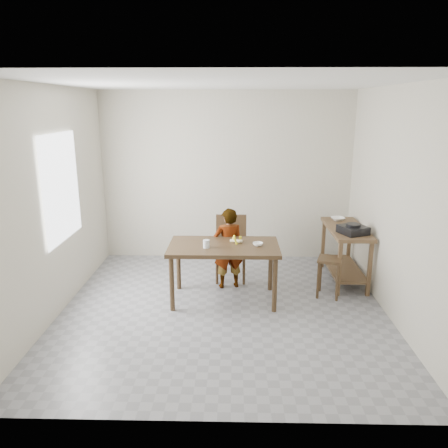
{
  "coord_description": "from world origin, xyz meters",
  "views": [
    {
      "loc": [
        0.13,
        -4.97,
        2.47
      ],
      "look_at": [
        0.0,
        0.4,
        1.0
      ],
      "focal_mm": 35.0,
      "sensor_mm": 36.0,
      "label": 1
    }
  ],
  "objects_px": {
    "dining_table": "(224,273)",
    "child": "(228,248)",
    "dining_chair": "(231,249)",
    "prep_counter": "(344,254)",
    "stool": "(329,277)"
  },
  "relations": [
    {
      "from": "dining_table",
      "to": "child",
      "type": "height_order",
      "value": "child"
    },
    {
      "from": "child",
      "to": "dining_table",
      "type": "bearing_deg",
      "value": 68.92
    },
    {
      "from": "dining_table",
      "to": "dining_chair",
      "type": "bearing_deg",
      "value": 83.18
    },
    {
      "from": "prep_counter",
      "to": "dining_chair",
      "type": "xyz_separation_m",
      "value": [
        -1.64,
        0.0,
        0.06
      ]
    },
    {
      "from": "dining_table",
      "to": "dining_chair",
      "type": "xyz_separation_m",
      "value": [
        0.08,
        0.7,
        0.09
      ]
    },
    {
      "from": "prep_counter",
      "to": "child",
      "type": "distance_m",
      "value": 1.7
    },
    {
      "from": "dining_table",
      "to": "stool",
      "type": "relative_size",
      "value": 2.63
    },
    {
      "from": "dining_table",
      "to": "prep_counter",
      "type": "distance_m",
      "value": 1.86
    },
    {
      "from": "dining_table",
      "to": "stool",
      "type": "height_order",
      "value": "dining_table"
    },
    {
      "from": "stool",
      "to": "dining_chair",
      "type": "bearing_deg",
      "value": 156.99
    },
    {
      "from": "child",
      "to": "dining_chair",
      "type": "relative_size",
      "value": 1.23
    },
    {
      "from": "prep_counter",
      "to": "child",
      "type": "xyz_separation_m",
      "value": [
        -1.67,
        -0.28,
        0.17
      ]
    },
    {
      "from": "dining_table",
      "to": "child",
      "type": "relative_size",
      "value": 1.24
    },
    {
      "from": "dining_table",
      "to": "stool",
      "type": "bearing_deg",
      "value": 6.01
    },
    {
      "from": "dining_table",
      "to": "child",
      "type": "bearing_deg",
      "value": 82.96
    }
  ]
}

